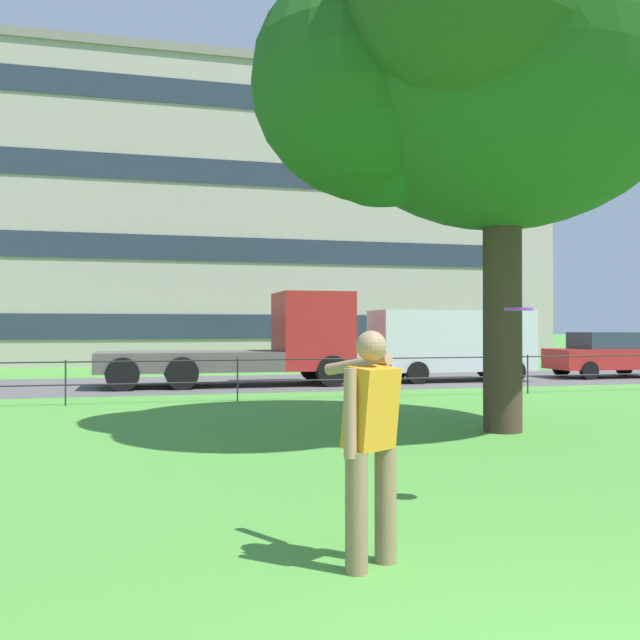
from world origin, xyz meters
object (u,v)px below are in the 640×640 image
Objects in this scene: tree_large_lawn at (466,65)px; panel_van_right at (451,341)px; flatbed_truck_far_left at (264,344)px; car_red_far_right at (606,355)px; person_thrower at (370,439)px; frisbee at (519,309)px; apartment_building_background at (147,221)px.

panel_van_right is at bearing 65.97° from tree_large_lawn.
panel_van_right is at bearing 0.77° from flatbed_truck_far_left.
flatbed_truck_far_left is 1.81× the size of car_red_far_right.
frisbee is (1.85, 1.13, 0.97)m from person_thrower.
tree_large_lawn is 8.26m from person_thrower.
panel_van_right is (4.65, 10.43, -4.64)m from tree_large_lawn.
frisbee is at bearing -128.94° from car_red_far_right.
frisbee reaches higher than person_thrower.
flatbed_truck_far_left is 11.85m from car_red_far_right.
tree_large_lawn is 6.21m from frisbee.
apartment_building_background reaches higher than car_red_far_right.
apartment_building_background reaches higher than person_thrower.
panel_van_right is (8.16, 15.99, 0.36)m from person_thrower.
apartment_building_background reaches higher than flatbed_truck_far_left.
frisbee is at bearing -110.52° from tree_large_lawn.
person_thrower is 0.42× the size of car_red_far_right.
tree_large_lawn is 0.22× the size of apartment_building_background.
frisbee reaches higher than car_red_far_right.
person_thrower is 17.95m from panel_van_right.
flatbed_truck_far_left reaches higher than car_red_far_right.
frisbee is 14.79m from flatbed_truck_far_left.
flatbed_truck_far_left reaches higher than panel_van_right.
frisbee is 16.15m from panel_van_right.
tree_large_lawn is 22.92× the size of frisbee.
flatbed_truck_far_left is at bearing 89.06° from frisbee.
frisbee is at bearing -84.83° from apartment_building_background.
person_thrower is at bearing -122.27° from tree_large_lawn.
tree_large_lawn reaches higher than frisbee.
car_red_far_right is at bearing 1.05° from panel_van_right.
person_thrower is at bearing -148.54° from frisbee.
car_red_far_right is 23.06m from apartment_building_background.
apartment_building_background reaches higher than tree_large_lawn.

